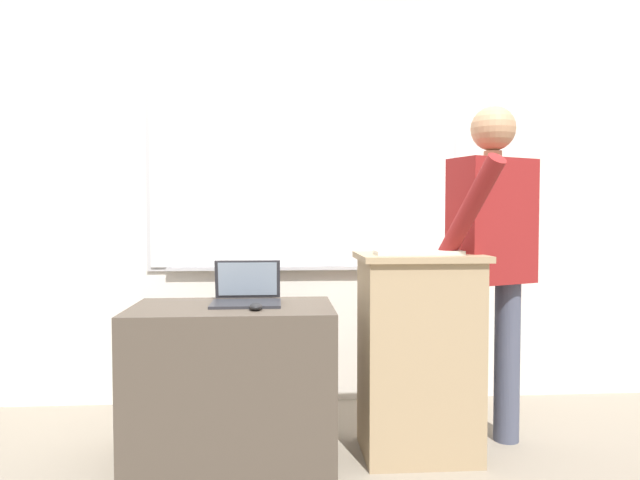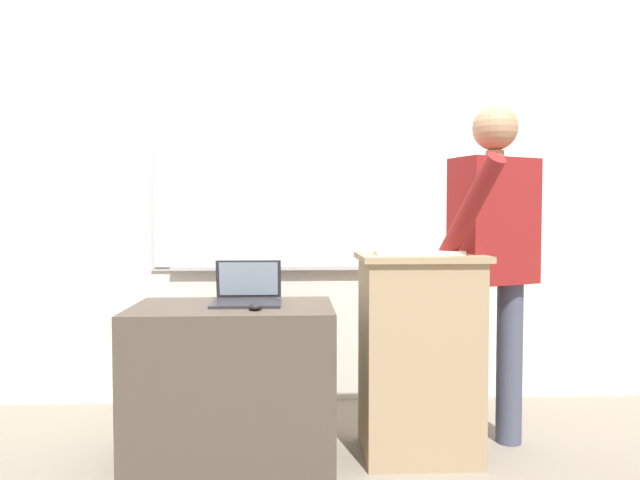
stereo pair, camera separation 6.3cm
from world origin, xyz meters
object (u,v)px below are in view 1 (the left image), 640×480
Objects in this scene: laptop at (247,292)px; person_presenter at (492,250)px; side_desk at (233,382)px; computer_mouse_by_laptop at (256,306)px; lectern_podium at (418,354)px; wireless_keyboard at (418,253)px.

person_presenter is at bearing -1.20° from laptop.
side_desk is 9.65× the size of computer_mouse_by_laptop.
lectern_podium is at bearing -1.12° from side_desk.
person_presenter is 0.43m from wireless_keyboard.
computer_mouse_by_laptop is (0.12, -0.13, 0.39)m from side_desk.
wireless_keyboard is 4.14× the size of computer_mouse_by_laptop.
person_presenter is at bearing 11.05° from lectern_podium.
person_presenter is at bearing 9.14° from computer_mouse_by_laptop.
lectern_podium is at bearing 8.16° from computer_mouse_by_laptop.
computer_mouse_by_laptop is (-0.79, -0.11, 0.26)m from lectern_podium.
laptop is (-1.23, 0.03, -0.21)m from person_presenter.
computer_mouse_by_laptop is at bearing 166.78° from person_presenter.
side_desk is at bearing 175.14° from wireless_keyboard.
side_desk is (-0.90, 0.02, -0.13)m from lectern_podium.
person_presenter is 1.25m from laptop.
computer_mouse_by_laptop is at bearing -171.84° from lectern_podium.
lectern_podium is 0.50m from wireless_keyboard.
laptop is 3.36× the size of computer_mouse_by_laptop.
wireless_keyboard is (-0.02, -0.06, 0.50)m from lectern_podium.
side_desk is at bearing 178.88° from lectern_podium.
wireless_keyboard is at bearing -11.05° from laptop.
laptop reaches higher than side_desk.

